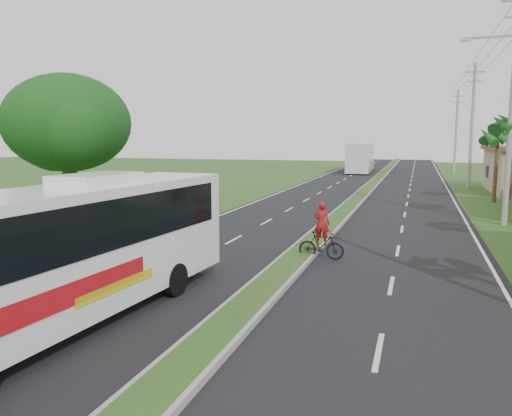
% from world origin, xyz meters
% --- Properties ---
extents(ground, '(180.00, 180.00, 0.00)m').
position_xyz_m(ground, '(0.00, 0.00, 0.00)').
color(ground, '#34521E').
rests_on(ground, ground).
extents(road_asphalt, '(14.00, 160.00, 0.02)m').
position_xyz_m(road_asphalt, '(0.00, 20.00, 0.01)').
color(road_asphalt, black).
rests_on(road_asphalt, ground).
extents(median_strip, '(1.20, 160.00, 0.18)m').
position_xyz_m(median_strip, '(0.00, 20.00, 0.10)').
color(median_strip, gray).
rests_on(median_strip, ground).
extents(lane_edge_left, '(0.12, 160.00, 0.01)m').
position_xyz_m(lane_edge_left, '(-6.70, 20.00, 0.00)').
color(lane_edge_left, silver).
rests_on(lane_edge_left, ground).
extents(lane_edge_right, '(0.12, 160.00, 0.01)m').
position_xyz_m(lane_edge_right, '(6.70, 20.00, 0.00)').
color(lane_edge_right, silver).
rests_on(lane_edge_right, ground).
extents(palm_verge_d, '(2.40, 2.40, 5.25)m').
position_xyz_m(palm_verge_d, '(9.30, 28.00, 4.55)').
color(palm_verge_d, '#473321').
rests_on(palm_verge_d, ground).
extents(shade_tree, '(6.30, 6.00, 7.54)m').
position_xyz_m(shade_tree, '(-12.11, 10.02, 5.03)').
color(shade_tree, '#473321').
rests_on(shade_tree, ground).
extents(utility_pole_b, '(3.20, 0.28, 12.00)m').
position_xyz_m(utility_pole_b, '(8.47, 18.00, 6.26)').
color(utility_pole_b, gray).
rests_on(utility_pole_b, ground).
extents(utility_pole_c, '(1.60, 0.28, 11.00)m').
position_xyz_m(utility_pole_c, '(8.50, 38.00, 5.67)').
color(utility_pole_c, gray).
rests_on(utility_pole_c, ground).
extents(utility_pole_d, '(1.60, 0.28, 10.50)m').
position_xyz_m(utility_pole_d, '(8.50, 58.00, 5.42)').
color(utility_pole_d, gray).
rests_on(utility_pole_d, ground).
extents(coach_bus_main, '(3.20, 11.25, 3.59)m').
position_xyz_m(coach_bus_main, '(-3.60, -0.73, 1.97)').
color(coach_bus_main, white).
rests_on(coach_bus_main, ground).
extents(coach_bus_far, '(3.34, 13.23, 3.83)m').
position_xyz_m(coach_bus_far, '(-3.21, 57.71, 2.17)').
color(coach_bus_far, silver).
rests_on(coach_bus_far, ground).
extents(motorcyclist, '(1.71, 0.52, 2.17)m').
position_xyz_m(motorcyclist, '(0.83, 7.71, 0.77)').
color(motorcyclist, black).
rests_on(motorcyclist, ground).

